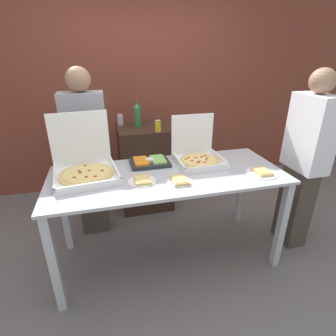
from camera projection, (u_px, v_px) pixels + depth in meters
The scene contains 15 objects.
ground_plane at pixel (168, 255), 2.53m from camera, with size 16.00×16.00×0.00m, color slate.
brick_wall_behind at pixel (136, 85), 3.47m from camera, with size 10.00×0.06×2.80m.
buffet_table at pixel (168, 186), 2.23m from camera, with size 1.94×0.81×0.87m.
pizza_box_far_right at pixel (85, 165), 2.13m from camera, with size 0.54×0.56×0.48m.
pizza_box_far_left at pixel (198, 154), 2.39m from camera, with size 0.41×0.43×0.41m.
paper_plate_front_center at pixel (180, 180), 2.03m from camera, with size 0.20×0.20×0.03m.
paper_plate_front_right at pixel (142, 180), 2.04m from camera, with size 0.22×0.22×0.03m.
paper_plate_front_left at pixel (262, 172), 2.18m from camera, with size 0.26×0.26×0.03m.
veggie_tray at pixel (150, 162), 2.35m from camera, with size 0.35×0.26×0.05m.
sideboard_podium at pixel (145, 167), 3.21m from camera, with size 0.60×0.55×1.01m.
soda_bottle at pixel (137, 114), 2.99m from camera, with size 0.09×0.09×0.32m.
soda_can_silver at pixel (120, 120), 3.08m from camera, with size 0.07×0.07×0.12m.
soda_can_colored at pixel (158, 126), 2.82m from camera, with size 0.07×0.07×0.12m.
person_guest_cap at pixel (88, 153), 2.57m from camera, with size 0.40×0.22×1.69m.
person_guest_plaid at pixel (304, 161), 2.40m from camera, with size 0.22×0.40×1.69m.
Camera 1 is at (-0.49, -1.91, 1.79)m, focal length 28.00 mm.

